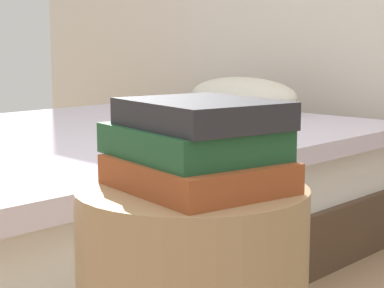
# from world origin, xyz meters

# --- Properties ---
(bed) EXTENTS (1.61, 2.06, 0.62)m
(bed) POSITION_xyz_m (-1.26, 0.78, 0.23)
(bed) COLOR #4C3828
(bed) RESTS_ON ground_plane
(book_rust) EXTENTS (0.27, 0.23, 0.04)m
(book_rust) POSITION_xyz_m (0.01, 0.00, 0.59)
(book_rust) COLOR #994723
(book_rust) RESTS_ON side_table
(book_forest) EXTENTS (0.27, 0.23, 0.05)m
(book_forest) POSITION_xyz_m (-0.01, 0.01, 0.63)
(book_forest) COLOR #1E512D
(book_forest) RESTS_ON book_rust
(book_charcoal) EXTENTS (0.25, 0.22, 0.04)m
(book_charcoal) POSITION_xyz_m (0.01, 0.01, 0.68)
(book_charcoal) COLOR #28282D
(book_charcoal) RESTS_ON book_forest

